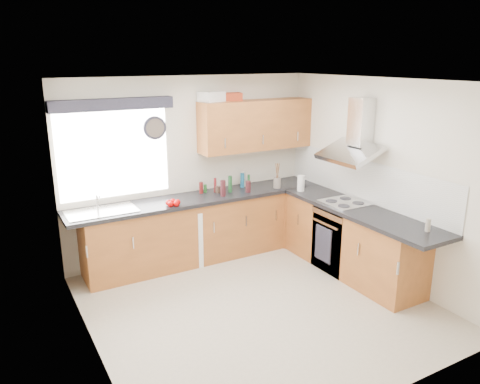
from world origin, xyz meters
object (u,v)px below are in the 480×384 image
extractor_hood (355,137)px  upper_cabinets (256,125)px  washing_machine (181,236)px  oven (342,238)px

extractor_hood → upper_cabinets: (-0.65, 1.33, 0.03)m
extractor_hood → washing_machine: bearing=147.2°
upper_cabinets → washing_machine: size_ratio=2.21×
extractor_hood → washing_machine: 2.64m
oven → washing_machine: bearing=145.8°
washing_machine → extractor_hood: bearing=-16.4°
upper_cabinets → extractor_hood: bearing=-63.9°
oven → washing_machine: oven is taller
oven → washing_machine: size_ratio=1.10×
upper_cabinets → washing_machine: upper_cabinets is taller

